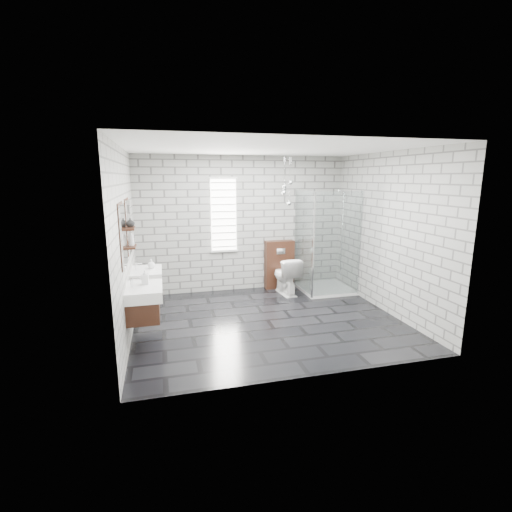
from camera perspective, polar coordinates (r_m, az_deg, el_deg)
name	(u,v)px	position (r m, az deg, el deg)	size (l,w,h in m)	color
floor	(268,321)	(6.13, 1.79, -9.92)	(4.20, 3.60, 0.02)	black
ceiling	(269,148)	(5.70, 1.98, 16.34)	(4.20, 3.60, 0.02)	white
wall_back	(243,224)	(7.50, -1.98, 4.89)	(4.20, 0.02, 2.70)	#A1A19C
wall_front	(314,264)	(4.09, 8.96, -1.29)	(4.20, 0.02, 2.70)	#A1A19C
wall_left	(125,244)	(5.56, -19.49, 1.70)	(0.02, 3.60, 2.70)	#A1A19C
wall_right	(388,233)	(6.66, 19.63, 3.29)	(0.02, 3.60, 2.70)	#A1A19C
vanity_left	(141,293)	(5.23, -17.25, -5.49)	(0.47, 0.70, 1.57)	#3B1E12
vanity_right	(144,276)	(6.13, -16.85, -2.90)	(0.47, 0.70, 1.57)	#3B1E12
shelf_lower	(131,247)	(5.51, -18.69, 1.35)	(0.14, 0.30, 0.03)	#3B1E12
shelf_upper	(130,229)	(5.47, -18.87, 4.02)	(0.14, 0.30, 0.03)	#3B1E12
window	(224,215)	(7.37, -5.00, 6.30)	(0.56, 0.05, 1.48)	white
cistern_panel	(279,264)	(7.74, 3.59, -1.30)	(0.60, 0.20, 1.00)	#3B1E12
flush_plate	(281,251)	(7.58, 3.87, 0.73)	(0.18, 0.01, 0.12)	silver
shower_enclosure	(323,268)	(7.54, 10.33, -1.81)	(1.00, 1.00, 2.03)	white
pendant_cluster	(286,190)	(7.23, 4.70, 10.08)	(0.27, 0.22, 0.96)	silver
toilet	(286,276)	(7.38, 4.59, -3.02)	(0.41, 0.73, 0.74)	white
soap_bottle_a	(145,277)	(5.27, -16.71, -3.09)	(0.09, 0.09, 0.21)	#B2B2B2
soap_bottle_b	(151,264)	(6.15, -15.81, -1.17)	(0.12, 0.12, 0.15)	#B2B2B2
soap_bottle_c	(131,238)	(5.49, -18.67, 2.59)	(0.08, 0.08, 0.21)	#B2B2B2
vase	(130,222)	(5.52, -18.78, 4.91)	(0.12, 0.12, 0.13)	#B2B2B2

